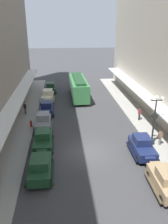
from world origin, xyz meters
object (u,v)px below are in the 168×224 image
at_px(parked_car_4, 142,146).
at_px(fire_hydrant, 31,123).
at_px(parked_car_5, 48,96).
at_px(parked_car_7, 166,180).
at_px(parked_car_6, 50,87).
at_px(pedestrian_0, 25,108).
at_px(pedestrian_1, 140,114).
at_px(lamp_post_with_clock, 154,118).
at_px(parked_car_3, 47,107).
at_px(parked_car_2, 40,167).
at_px(parked_car_1, 43,121).
at_px(pedestrian_2, 160,137).
at_px(parked_car_0, 43,140).
at_px(streetcar, 78,87).

xyz_separation_m(parked_car_4, fire_hydrant, (-11.13, 7.18, -0.38)).
relative_size(parked_car_5, parked_car_7, 1.00).
xyz_separation_m(parked_car_6, pedestrian_0, (-3.02, -10.78, 0.07)).
distance_m(parked_car_7, pedestrian_1, 13.11).
height_order(lamp_post_with_clock, pedestrian_1, lamp_post_with_clock).
bearing_deg(parked_car_3, parked_car_4, -50.70).
distance_m(parked_car_2, lamp_post_with_clock, 11.82).
height_order(parked_car_5, pedestrian_0, parked_car_5).
bearing_deg(lamp_post_with_clock, parked_car_7, -102.98).
bearing_deg(parked_car_1, parked_car_7, -50.91).
bearing_deg(parked_car_1, parked_car_5, 89.60).
distance_m(parked_car_7, pedestrian_0, 20.60).
height_order(parked_car_2, parked_car_6, same).
xyz_separation_m(parked_car_5, pedestrian_1, (11.94, -9.24, 0.07)).
xyz_separation_m(parked_car_1, pedestrian_2, (12.01, -5.46, 0.07)).
bearing_deg(parked_car_7, parked_car_2, 164.00).
height_order(parked_car_3, fire_hydrant, parked_car_3).
xyz_separation_m(parked_car_6, lamp_post_with_clock, (10.94, -20.47, 2.04)).
distance_m(parked_car_0, parked_car_3, 9.37).
xyz_separation_m(parked_car_0, pedestrian_2, (11.73, -0.80, 0.07)).
bearing_deg(lamp_post_with_clock, pedestrian_1, 83.04).
distance_m(parked_car_4, streetcar, 18.96).
distance_m(streetcar, pedestrian_1, 12.64).
xyz_separation_m(parked_car_2, parked_car_4, (9.29, 2.39, 0.00)).
bearing_deg(parked_car_7, parked_car_0, 142.30).
bearing_deg(parked_car_7, fire_hydrant, 132.42).
height_order(parked_car_5, fire_hydrant, parked_car_5).
xyz_separation_m(parked_car_3, lamp_post_with_clock, (11.10, -9.92, 2.04)).
height_order(parked_car_2, pedestrian_0, parked_car_2).
distance_m(parked_car_2, pedestrian_2, 12.27).
bearing_deg(parked_car_0, pedestrian_1, 25.55).
xyz_separation_m(parked_car_2, fire_hydrant, (-1.84, 9.57, -0.38)).
height_order(fire_hydrant, pedestrian_2, pedestrian_2).
height_order(parked_car_3, parked_car_4, same).
bearing_deg(lamp_post_with_clock, fire_hydrant, 156.63).
relative_size(parked_car_1, parked_car_3, 0.99).
bearing_deg(parked_car_0, lamp_post_with_clock, -2.86).
bearing_deg(fire_hydrant, parked_car_5, 81.03).
height_order(parked_car_1, pedestrian_0, parked_car_1).
bearing_deg(streetcar, parked_car_2, -102.88).
relative_size(parked_car_6, lamp_post_with_clock, 0.83).
relative_size(parked_car_5, pedestrian_0, 2.58).
bearing_deg(parked_car_5, parked_car_1, -90.40).
bearing_deg(parked_car_3, pedestrian_0, -175.60).
distance_m(parked_car_6, fire_hydrant, 15.08).
distance_m(parked_car_4, parked_car_7, 5.07).
xyz_separation_m(parked_car_0, fire_hydrant, (-1.76, 4.96, -0.38)).
distance_m(fire_hydrant, pedestrian_1, 13.53).
distance_m(parked_car_3, parked_car_4, 14.97).
bearing_deg(pedestrian_1, parked_car_4, -106.84).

